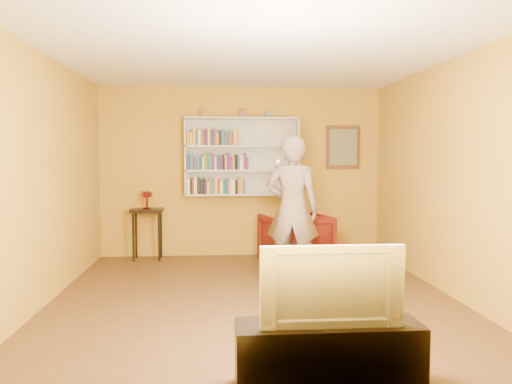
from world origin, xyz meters
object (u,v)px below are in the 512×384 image
at_px(console_table, 147,217).
at_px(tv_cabinet, 328,356).
at_px(armchair, 295,241).
at_px(person, 292,209).
at_px(ruby_lustre, 147,196).
at_px(television, 329,283).
at_px(bookshelf, 242,157).

distance_m(console_table, tv_cabinet, 4.88).
height_order(armchair, person, person).
xyz_separation_m(armchair, person, (-0.16, -0.71, 0.53)).
height_order(console_table, ruby_lustre, ruby_lustre).
distance_m(console_table, person, 2.57).
bearing_deg(television, armchair, 84.59).
xyz_separation_m(console_table, person, (2.03, -1.56, 0.27)).
bearing_deg(ruby_lustre, person, -37.60).
xyz_separation_m(bookshelf, television, (0.35, -4.66, -0.86)).
height_order(armchair, television, television).
bearing_deg(ruby_lustre, console_table, 108.43).
bearing_deg(tv_cabinet, person, 86.12).
bearing_deg(television, bookshelf, 94.41).
height_order(bookshelf, ruby_lustre, bookshelf).
bearing_deg(tv_cabinet, console_table, 112.11).
height_order(ruby_lustre, tv_cabinet, ruby_lustre).
bearing_deg(console_table, tv_cabinet, -67.89).
bearing_deg(television, person, 86.27).
bearing_deg(console_table, television, -67.89).
bearing_deg(armchair, ruby_lustre, -37.13).
bearing_deg(bookshelf, tv_cabinet, -85.74).
xyz_separation_m(bookshelf, ruby_lustre, (-1.48, -0.16, -0.60)).
xyz_separation_m(console_table, television, (1.83, -4.50, 0.08)).
distance_m(bookshelf, tv_cabinet, 4.87).
distance_m(tv_cabinet, television, 0.51).
bearing_deg(console_table, armchair, -21.32).
bearing_deg(armchair, console_table, -37.13).
height_order(console_table, tv_cabinet, console_table).
bearing_deg(bookshelf, ruby_lustre, -173.85).
relative_size(console_table, television, 0.82).
xyz_separation_m(console_table, tv_cabinet, (1.83, -4.50, -0.43)).
relative_size(console_table, armchair, 0.91).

